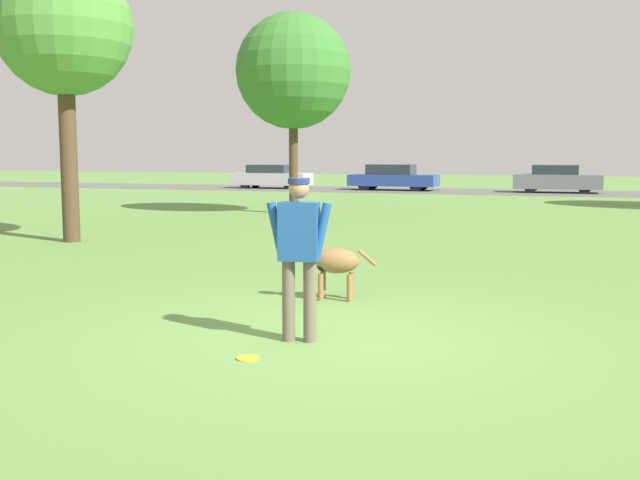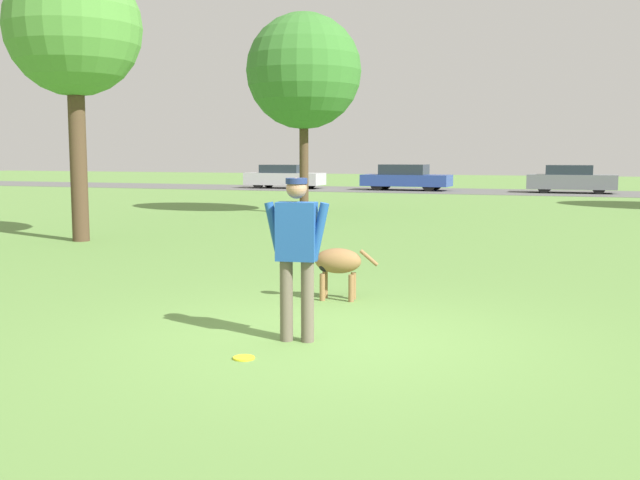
% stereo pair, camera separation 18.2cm
% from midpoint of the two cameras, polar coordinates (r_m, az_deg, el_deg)
% --- Properties ---
extents(ground_plane, '(120.00, 120.00, 0.00)m').
position_cam_midpoint_polar(ground_plane, '(7.68, 1.34, -7.52)').
color(ground_plane, '#608C42').
extents(far_road_strip, '(120.00, 6.00, 0.01)m').
position_cam_midpoint_polar(far_road_strip, '(37.88, 16.79, 3.48)').
color(far_road_strip, '#5B5B59').
rests_on(far_road_strip, ground_plane).
extents(person, '(0.66, 0.28, 1.64)m').
position_cam_midpoint_polar(person, '(7.40, -1.08, -0.47)').
color(person, '#665B4C').
rests_on(person, ground_plane).
extents(dog, '(1.01, 0.41, 0.70)m').
position_cam_midpoint_polar(dog, '(9.59, 1.64, -1.71)').
color(dog, olive).
rests_on(dog, ground_plane).
extents(frisbee, '(0.20, 0.20, 0.02)m').
position_cam_midpoint_polar(frisbee, '(6.97, -5.07, -8.94)').
color(frisbee, yellow).
rests_on(frisbee, ground_plane).
extents(tree_near_left, '(2.84, 2.84, 5.92)m').
position_cam_midpoint_polar(tree_near_left, '(17.01, -17.97, 14.97)').
color(tree_near_left, '#4C3826').
rests_on(tree_near_left, ground_plane).
extents(tree_far_left, '(3.55, 3.55, 6.18)m').
position_cam_midpoint_polar(tree_far_left, '(23.57, -1.02, 12.71)').
color(tree_far_left, '#4C3826').
rests_on(tree_far_left, ground_plane).
extents(parked_car_silver, '(4.22, 1.77, 1.29)m').
position_cam_midpoint_polar(parked_car_silver, '(40.80, -2.61, 4.84)').
color(parked_car_silver, '#B7B7BC').
rests_on(parked_car_silver, ground_plane).
extents(parked_car_blue, '(4.51, 1.79, 1.33)m').
position_cam_midpoint_polar(parked_car_blue, '(38.74, 6.68, 4.75)').
color(parked_car_blue, '#284293').
rests_on(parked_car_blue, ground_plane).
extents(parked_car_grey, '(4.08, 1.67, 1.34)m').
position_cam_midpoint_polar(parked_car_grey, '(37.75, 18.74, 4.40)').
color(parked_car_grey, slate).
rests_on(parked_car_grey, ground_plane).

